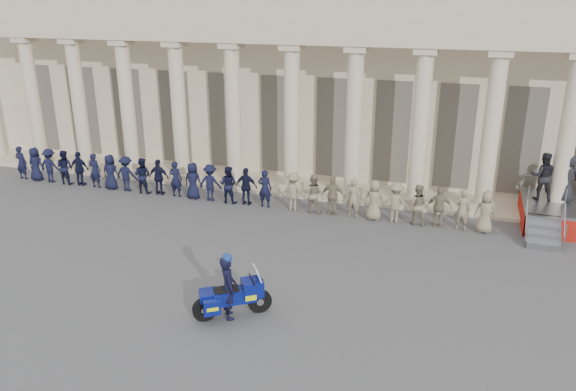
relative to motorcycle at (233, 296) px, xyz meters
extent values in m
plane|color=#464648|center=(-0.16, 1.80, -0.60)|extent=(90.00, 90.00, 0.00)
cube|color=#C1AF90|center=(-0.16, 16.80, 3.90)|extent=(40.00, 10.00, 9.00)
cube|color=#C1AF90|center=(-0.16, 10.60, -0.52)|extent=(40.00, 2.60, 0.15)
cube|color=#C1AF90|center=(-0.16, 9.80, 6.19)|extent=(35.80, 1.00, 1.00)
cube|color=#C1AF90|center=(-0.16, 9.80, 7.29)|extent=(35.80, 1.00, 1.20)
cube|color=#C1AF90|center=(-17.06, 9.80, -0.30)|extent=(0.90, 0.90, 0.30)
cube|color=#C1AF90|center=(-14.46, 9.80, -0.30)|extent=(0.90, 0.90, 0.30)
cylinder|color=#C1AF90|center=(-14.46, 9.80, 2.65)|extent=(0.64, 0.64, 5.60)
cube|color=#C1AF90|center=(-14.46, 9.80, 5.57)|extent=(0.85, 0.85, 0.24)
cube|color=#C1AF90|center=(-11.86, 9.80, -0.30)|extent=(0.90, 0.90, 0.30)
cylinder|color=#C1AF90|center=(-11.86, 9.80, 2.65)|extent=(0.64, 0.64, 5.60)
cube|color=#C1AF90|center=(-11.86, 9.80, 5.57)|extent=(0.85, 0.85, 0.24)
cube|color=#C1AF90|center=(-9.26, 9.80, -0.30)|extent=(0.90, 0.90, 0.30)
cylinder|color=#C1AF90|center=(-9.26, 9.80, 2.65)|extent=(0.64, 0.64, 5.60)
cube|color=#C1AF90|center=(-9.26, 9.80, 5.57)|extent=(0.85, 0.85, 0.24)
cube|color=#C1AF90|center=(-6.66, 9.80, -0.30)|extent=(0.90, 0.90, 0.30)
cylinder|color=#C1AF90|center=(-6.66, 9.80, 2.65)|extent=(0.64, 0.64, 5.60)
cube|color=#C1AF90|center=(-6.66, 9.80, 5.57)|extent=(0.85, 0.85, 0.24)
cube|color=#C1AF90|center=(-4.06, 9.80, -0.30)|extent=(0.90, 0.90, 0.30)
cylinder|color=#C1AF90|center=(-4.06, 9.80, 2.65)|extent=(0.64, 0.64, 5.60)
cube|color=#C1AF90|center=(-4.06, 9.80, 5.57)|extent=(0.85, 0.85, 0.24)
cube|color=#C1AF90|center=(-1.46, 9.80, -0.30)|extent=(0.90, 0.90, 0.30)
cylinder|color=#C1AF90|center=(-1.46, 9.80, 2.65)|extent=(0.64, 0.64, 5.60)
cube|color=#C1AF90|center=(-1.46, 9.80, 5.57)|extent=(0.85, 0.85, 0.24)
cube|color=#C1AF90|center=(1.14, 9.80, -0.30)|extent=(0.90, 0.90, 0.30)
cylinder|color=#C1AF90|center=(1.14, 9.80, 2.65)|extent=(0.64, 0.64, 5.60)
cube|color=#C1AF90|center=(1.14, 9.80, 5.57)|extent=(0.85, 0.85, 0.24)
cube|color=#C1AF90|center=(3.74, 9.80, -0.30)|extent=(0.90, 0.90, 0.30)
cylinder|color=#C1AF90|center=(3.74, 9.80, 2.65)|extent=(0.64, 0.64, 5.60)
cube|color=#C1AF90|center=(3.74, 9.80, 5.57)|extent=(0.85, 0.85, 0.24)
cube|color=#C1AF90|center=(6.34, 9.80, -0.30)|extent=(0.90, 0.90, 0.30)
cylinder|color=#C1AF90|center=(6.34, 9.80, 2.65)|extent=(0.64, 0.64, 5.60)
cube|color=#C1AF90|center=(6.34, 9.80, 5.57)|extent=(0.85, 0.85, 0.24)
cube|color=#C1AF90|center=(8.94, 9.80, -0.30)|extent=(0.90, 0.90, 0.30)
cylinder|color=#C1AF90|center=(8.94, 9.80, 2.65)|extent=(0.64, 0.64, 5.60)
cube|color=black|center=(-15.76, 11.82, 1.95)|extent=(1.30, 0.12, 4.20)
cube|color=black|center=(-13.16, 11.82, 1.95)|extent=(1.30, 0.12, 4.20)
cube|color=black|center=(-10.56, 11.82, 1.95)|extent=(1.30, 0.12, 4.20)
cube|color=black|center=(-7.96, 11.82, 1.95)|extent=(1.30, 0.12, 4.20)
cube|color=black|center=(-5.36, 11.82, 1.95)|extent=(1.30, 0.12, 4.20)
cube|color=black|center=(-2.76, 11.82, 1.95)|extent=(1.30, 0.12, 4.20)
cube|color=black|center=(-0.16, 11.82, 1.95)|extent=(1.30, 0.12, 4.20)
cube|color=black|center=(2.44, 11.82, 1.95)|extent=(1.30, 0.12, 4.20)
cube|color=black|center=(5.04, 11.82, 1.95)|extent=(1.30, 0.12, 4.20)
cube|color=black|center=(7.64, 11.82, 1.95)|extent=(1.30, 0.12, 4.20)
imported|color=black|center=(-14.05, 7.99, 0.19)|extent=(0.57, 0.37, 1.57)
imported|color=black|center=(-13.24, 7.99, 0.19)|extent=(0.76, 0.50, 1.57)
imported|color=black|center=(-12.44, 7.99, 0.19)|extent=(1.01, 0.58, 1.57)
imported|color=black|center=(-11.64, 7.99, 0.19)|extent=(0.76, 0.59, 1.57)
imported|color=black|center=(-10.84, 7.99, 0.19)|extent=(0.92, 0.38, 1.57)
imported|color=black|center=(-10.04, 7.99, 0.19)|extent=(0.57, 0.37, 1.57)
imported|color=black|center=(-9.23, 7.99, 0.19)|extent=(0.76, 0.50, 1.57)
imported|color=black|center=(-8.43, 7.99, 0.19)|extent=(1.01, 0.58, 1.57)
imported|color=black|center=(-7.63, 7.99, 0.19)|extent=(0.76, 0.59, 1.57)
imported|color=black|center=(-6.83, 7.99, 0.19)|extent=(0.92, 0.38, 1.57)
imported|color=black|center=(-6.02, 7.99, 0.19)|extent=(0.57, 0.37, 1.57)
imported|color=black|center=(-5.22, 7.99, 0.19)|extent=(0.76, 0.50, 1.57)
imported|color=black|center=(-4.42, 7.99, 0.19)|extent=(1.01, 0.58, 1.57)
imported|color=black|center=(-3.62, 7.99, 0.19)|extent=(0.76, 0.59, 1.57)
imported|color=black|center=(-2.81, 7.99, 0.19)|extent=(0.92, 0.38, 1.57)
imported|color=black|center=(-2.01, 7.99, 0.19)|extent=(0.57, 0.37, 1.57)
imported|color=#84745B|center=(-0.81, 7.99, 0.19)|extent=(1.01, 0.58, 1.57)
imported|color=#84745B|center=(-0.01, 7.99, 0.19)|extent=(0.76, 0.59, 1.57)
imported|color=#84745B|center=(0.80, 7.99, 0.19)|extent=(0.92, 0.38, 1.57)
imported|color=#84745B|center=(1.60, 7.99, 0.19)|extent=(0.57, 0.37, 1.57)
imported|color=#84745B|center=(2.40, 7.99, 0.19)|extent=(0.76, 0.50, 1.57)
imported|color=#84745B|center=(3.20, 7.99, 0.19)|extent=(1.01, 0.58, 1.57)
imported|color=#84745B|center=(4.01, 7.99, 0.19)|extent=(0.76, 0.59, 1.57)
imported|color=#84745B|center=(4.81, 7.99, 0.19)|extent=(0.92, 0.38, 1.57)
imported|color=#84745B|center=(5.61, 7.99, 0.19)|extent=(0.57, 0.37, 1.57)
imported|color=#84745B|center=(6.41, 7.99, 0.19)|extent=(0.76, 0.50, 1.57)
cube|color=maroon|center=(7.76, 9.55, -0.20)|extent=(0.04, 3.13, 0.79)
cube|color=gray|center=(8.34, 7.08, -0.49)|extent=(1.10, 0.28, 0.22)
cube|color=gray|center=(8.34, 7.36, -0.26)|extent=(1.10, 0.28, 0.22)
cube|color=gray|center=(8.34, 7.64, -0.04)|extent=(1.10, 0.28, 0.22)
cube|color=gray|center=(8.34, 7.92, 0.18)|extent=(1.10, 0.28, 0.22)
imported|color=black|center=(8.33, 9.75, 1.19)|extent=(0.87, 0.68, 1.80)
imported|color=black|center=(9.13, 9.75, 1.19)|extent=(0.88, 0.57, 1.80)
cylinder|color=black|center=(0.60, 0.41, -0.27)|extent=(0.62, 0.49, 0.66)
cylinder|color=black|center=(-0.63, -0.44, -0.27)|extent=(0.62, 0.49, 0.66)
cube|color=navy|center=(0.03, 0.02, 0.02)|extent=(1.18, 0.99, 0.38)
cube|color=navy|center=(0.44, 0.30, 0.18)|extent=(0.74, 0.74, 0.45)
cube|color=silver|center=(0.44, 0.30, -0.05)|extent=(0.35, 0.37, 0.12)
cube|color=#B2BFCC|center=(0.57, 0.39, 0.52)|extent=(0.43, 0.49, 0.53)
cube|color=black|center=(-0.14, -0.10, 0.22)|extent=(0.72, 0.64, 0.10)
cube|color=navy|center=(-0.59, -0.41, 0.10)|extent=(0.48, 0.48, 0.22)
cube|color=navy|center=(-0.33, -0.61, -0.05)|extent=(0.49, 0.43, 0.40)
cube|color=#D2E20B|center=(-0.33, -0.61, -0.05)|extent=(0.38, 0.37, 0.10)
cube|color=navy|center=(-0.69, -0.09, -0.05)|extent=(0.49, 0.43, 0.40)
cube|color=#D2E20B|center=(-0.69, -0.09, -0.05)|extent=(0.38, 0.37, 0.10)
cylinder|color=silver|center=(-0.52, -0.07, -0.30)|extent=(0.55, 0.42, 0.10)
cylinder|color=black|center=(0.44, 0.30, 0.42)|extent=(0.42, 0.59, 0.04)
imported|color=black|center=(-0.10, -0.07, 0.29)|extent=(0.72, 0.77, 1.78)
sphere|color=navy|center=(-0.10, -0.07, 1.13)|extent=(0.28, 0.28, 0.28)
camera|label=1|loc=(5.40, -12.00, 7.55)|focal=35.00mm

